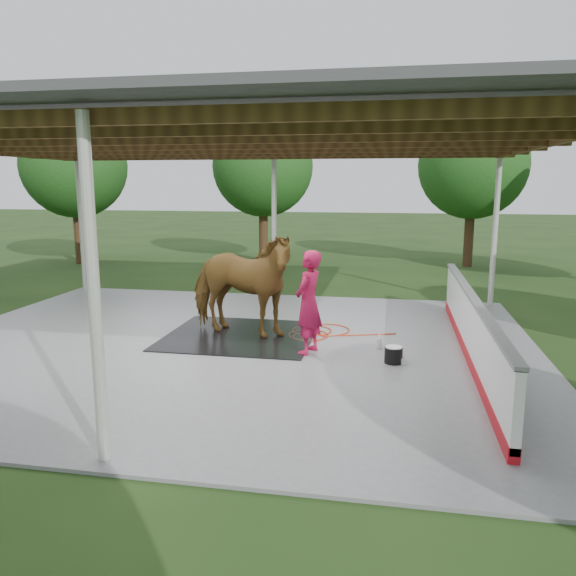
% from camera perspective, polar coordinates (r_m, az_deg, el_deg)
% --- Properties ---
extents(ground, '(100.00, 100.00, 0.00)m').
position_cam_1_polar(ground, '(11.12, -6.45, -5.94)').
color(ground, '#1E3814').
extents(concrete_slab, '(12.00, 10.00, 0.05)m').
position_cam_1_polar(concrete_slab, '(11.12, -6.45, -5.82)').
color(concrete_slab, slate).
rests_on(concrete_slab, ground).
extents(pavilion_structure, '(12.60, 10.60, 4.05)m').
position_cam_1_polar(pavilion_structure, '(10.69, -6.91, 14.88)').
color(pavilion_structure, beige).
rests_on(pavilion_structure, ground).
extents(dasher_board, '(0.16, 8.00, 1.15)m').
position_cam_1_polar(dasher_board, '(10.60, 18.06, -3.93)').
color(dasher_board, '#A70D16').
rests_on(dasher_board, concrete_slab).
extents(tree_belt, '(28.00, 28.00, 5.80)m').
position_cam_1_polar(tree_belt, '(11.46, -4.03, 13.75)').
color(tree_belt, '#382314').
rests_on(tree_belt, ground).
extents(rubber_mat, '(3.01, 2.82, 0.02)m').
position_cam_1_polar(rubber_mat, '(11.66, -4.85, -4.82)').
color(rubber_mat, black).
rests_on(rubber_mat, concrete_slab).
extents(horse, '(2.73, 1.74, 2.13)m').
position_cam_1_polar(horse, '(11.42, -4.94, 0.40)').
color(horse, brown).
rests_on(horse, rubber_mat).
extents(handler, '(0.65, 0.80, 1.92)m').
position_cam_1_polar(handler, '(10.27, 2.09, -1.47)').
color(handler, '#AA123D').
rests_on(handler, concrete_slab).
extents(wash_bucket, '(0.32, 0.32, 0.30)m').
position_cam_1_polar(wash_bucket, '(10.06, 10.67, -6.66)').
color(wash_bucket, black).
rests_on(wash_bucket, concrete_slab).
extents(soap_bottle_a, '(0.13, 0.13, 0.28)m').
position_cam_1_polar(soap_bottle_a, '(10.85, 9.25, -5.40)').
color(soap_bottle_a, silver).
rests_on(soap_bottle_a, concrete_slab).
extents(soap_bottle_b, '(0.10, 0.10, 0.17)m').
position_cam_1_polar(soap_bottle_b, '(10.03, 11.64, -7.17)').
color(soap_bottle_b, '#338CD8').
rests_on(soap_bottle_b, concrete_slab).
extents(hose_coil, '(2.21, 1.46, 0.02)m').
position_cam_1_polar(hose_coil, '(11.86, 2.89, -4.51)').
color(hose_coil, '#B22E0C').
rests_on(hose_coil, concrete_slab).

